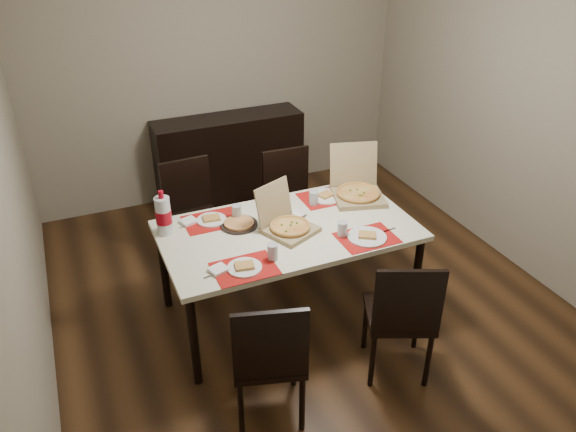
{
  "coord_description": "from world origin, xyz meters",
  "views": [
    {
      "loc": [
        -1.54,
        -3.35,
        2.82
      ],
      "look_at": [
        -0.19,
        -0.19,
        0.85
      ],
      "focal_mm": 35.0,
      "sensor_mm": 36.0,
      "label": 1
    }
  ],
  "objects_px": {
    "dining_table": "(288,236)",
    "chair_near_left": "(269,356)",
    "soda_bottle": "(164,216)",
    "sideboard": "(230,159)",
    "dip_bowl": "(298,214)",
    "pizza_box_center": "(287,224)",
    "chair_far_right": "(290,198)",
    "chair_far_left": "(192,210)",
    "chair_near_right": "(402,314)"
  },
  "relations": [
    {
      "from": "sideboard",
      "to": "chair_far_right",
      "type": "bearing_deg",
      "value": -80.87
    },
    {
      "from": "sideboard",
      "to": "dip_bowl",
      "type": "xyz_separation_m",
      "value": [
        -0.05,
        -1.84,
        0.31
      ]
    },
    {
      "from": "chair_near_right",
      "to": "pizza_box_center",
      "type": "xyz_separation_m",
      "value": [
        -0.42,
        0.87,
        0.29
      ]
    },
    {
      "from": "sideboard",
      "to": "dip_bowl",
      "type": "relative_size",
      "value": 12.54
    },
    {
      "from": "chair_near_left",
      "to": "soda_bottle",
      "type": "distance_m",
      "value": 1.28
    },
    {
      "from": "chair_far_right",
      "to": "chair_near_right",
      "type": "bearing_deg",
      "value": -89.0
    },
    {
      "from": "dip_bowl",
      "to": "soda_bottle",
      "type": "relative_size",
      "value": 0.36
    },
    {
      "from": "dining_table",
      "to": "chair_far_right",
      "type": "relative_size",
      "value": 1.94
    },
    {
      "from": "chair_near_left",
      "to": "chair_near_right",
      "type": "distance_m",
      "value": 0.91
    },
    {
      "from": "pizza_box_center",
      "to": "sideboard",
      "type": "bearing_deg",
      "value": 84.03
    },
    {
      "from": "sideboard",
      "to": "chair_far_right",
      "type": "relative_size",
      "value": 1.61
    },
    {
      "from": "pizza_box_center",
      "to": "dining_table",
      "type": "bearing_deg",
      "value": 50.89
    },
    {
      "from": "dining_table",
      "to": "chair_near_right",
      "type": "bearing_deg",
      "value": -65.51
    },
    {
      "from": "chair_far_left",
      "to": "pizza_box_center",
      "type": "distance_m",
      "value": 1.11
    },
    {
      "from": "chair_near_right",
      "to": "chair_far_left",
      "type": "relative_size",
      "value": 1.0
    },
    {
      "from": "chair_far_right",
      "to": "sideboard",
      "type": "bearing_deg",
      "value": 99.13
    },
    {
      "from": "chair_far_left",
      "to": "chair_far_right",
      "type": "bearing_deg",
      "value": -8.58
    },
    {
      "from": "chair_near_right",
      "to": "dip_bowl",
      "type": "bearing_deg",
      "value": 104.52
    },
    {
      "from": "chair_far_right",
      "to": "dining_table",
      "type": "bearing_deg",
      "value": -114.5
    },
    {
      "from": "sideboard",
      "to": "chair_far_left",
      "type": "distance_m",
      "value": 1.22
    },
    {
      "from": "dining_table",
      "to": "chair_far_right",
      "type": "bearing_deg",
      "value": 65.5
    },
    {
      "from": "soda_bottle",
      "to": "sideboard",
      "type": "bearing_deg",
      "value": 59.25
    },
    {
      "from": "chair_far_right",
      "to": "pizza_box_center",
      "type": "xyz_separation_m",
      "value": [
        -0.39,
        -0.85,
        0.29
      ]
    },
    {
      "from": "dip_bowl",
      "to": "soda_bottle",
      "type": "height_order",
      "value": "soda_bottle"
    },
    {
      "from": "sideboard",
      "to": "dining_table",
      "type": "height_order",
      "value": "sideboard"
    },
    {
      "from": "chair_near_right",
      "to": "chair_far_left",
      "type": "distance_m",
      "value": 2.04
    },
    {
      "from": "sideboard",
      "to": "chair_near_left",
      "type": "height_order",
      "value": "chair_near_left"
    },
    {
      "from": "chair_far_right",
      "to": "pizza_box_center",
      "type": "relative_size",
      "value": 2.04
    },
    {
      "from": "chair_near_right",
      "to": "dip_bowl",
      "type": "height_order",
      "value": "chair_near_right"
    },
    {
      "from": "dining_table",
      "to": "pizza_box_center",
      "type": "relative_size",
      "value": 3.96
    },
    {
      "from": "chair_near_left",
      "to": "dip_bowl",
      "type": "bearing_deg",
      "value": 58.18
    },
    {
      "from": "chair_far_right",
      "to": "soda_bottle",
      "type": "relative_size",
      "value": 2.8
    },
    {
      "from": "dining_table",
      "to": "chair_near_right",
      "type": "height_order",
      "value": "chair_near_right"
    },
    {
      "from": "chair_far_left",
      "to": "dip_bowl",
      "type": "distance_m",
      "value": 1.05
    },
    {
      "from": "pizza_box_center",
      "to": "soda_bottle",
      "type": "bearing_deg",
      "value": 159.24
    },
    {
      "from": "chair_near_left",
      "to": "chair_far_left",
      "type": "height_order",
      "value": "same"
    },
    {
      "from": "chair_near_left",
      "to": "soda_bottle",
      "type": "xyz_separation_m",
      "value": [
        -0.31,
        1.18,
        0.38
      ]
    },
    {
      "from": "chair_far_right",
      "to": "pizza_box_center",
      "type": "height_order",
      "value": "pizza_box_center"
    },
    {
      "from": "chair_far_left",
      "to": "soda_bottle",
      "type": "distance_m",
      "value": 0.84
    },
    {
      "from": "sideboard",
      "to": "pizza_box_center",
      "type": "bearing_deg",
      "value": -95.97
    },
    {
      "from": "dining_table",
      "to": "chair_near_left",
      "type": "bearing_deg",
      "value": -119.26
    },
    {
      "from": "sideboard",
      "to": "chair_far_right",
      "type": "height_order",
      "value": "chair_far_right"
    },
    {
      "from": "sideboard",
      "to": "dining_table",
      "type": "distance_m",
      "value": 2.0
    },
    {
      "from": "chair_far_left",
      "to": "chair_near_left",
      "type": "bearing_deg",
      "value": -91.04
    },
    {
      "from": "chair_near_left",
      "to": "pizza_box_center",
      "type": "height_order",
      "value": "pizza_box_center"
    },
    {
      "from": "chair_far_right",
      "to": "pizza_box_center",
      "type": "distance_m",
      "value": 0.98
    },
    {
      "from": "chair_near_left",
      "to": "pizza_box_center",
      "type": "distance_m",
      "value": 1.05
    },
    {
      "from": "chair_far_left",
      "to": "chair_far_right",
      "type": "relative_size",
      "value": 1.0
    },
    {
      "from": "chair_far_right",
      "to": "chair_far_left",
      "type": "bearing_deg",
      "value": 171.42
    },
    {
      "from": "chair_near_left",
      "to": "soda_bottle",
      "type": "height_order",
      "value": "soda_bottle"
    }
  ]
}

